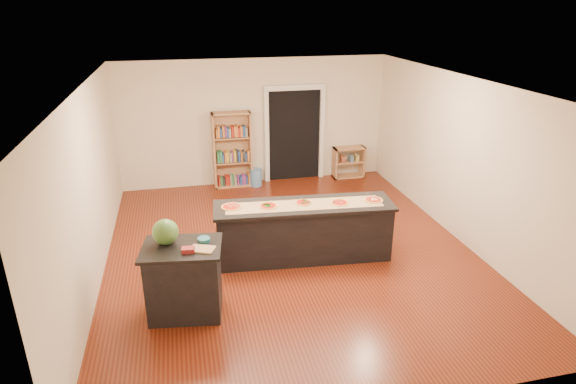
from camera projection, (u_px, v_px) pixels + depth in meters
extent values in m
cube|color=beige|center=(291.00, 173.00, 7.60)|extent=(6.00, 7.00, 2.80)
cube|color=maroon|center=(291.00, 251.00, 8.12)|extent=(6.00, 7.00, 0.01)
cube|color=white|center=(291.00, 84.00, 7.08)|extent=(6.00, 7.00, 0.01)
cube|color=black|center=(294.00, 135.00, 11.07)|extent=(1.20, 0.02, 2.10)
cube|color=silver|center=(267.00, 137.00, 10.89)|extent=(0.10, 0.08, 2.10)
cube|color=silver|center=(322.00, 134.00, 11.16)|extent=(0.10, 0.08, 2.10)
cube|color=silver|center=(295.00, 87.00, 10.62)|extent=(1.40, 0.08, 0.12)
cube|color=black|center=(304.00, 232.00, 7.78)|extent=(2.77, 0.69, 0.89)
cube|color=black|center=(304.00, 206.00, 7.61)|extent=(2.85, 0.77, 0.05)
cube|color=black|center=(185.00, 282.00, 6.36)|extent=(0.93, 0.65, 0.96)
cube|color=black|center=(181.00, 248.00, 6.17)|extent=(1.01, 0.74, 0.04)
cube|color=tan|center=(232.00, 150.00, 10.67)|extent=(0.85, 0.30, 1.70)
cube|color=tan|center=(349.00, 162.00, 11.42)|extent=(0.74, 0.32, 0.74)
cylinder|color=#5383BA|center=(256.00, 177.00, 10.93)|extent=(0.27, 0.27, 0.40)
cube|color=#A07D52|center=(304.00, 205.00, 7.58)|extent=(2.50, 0.66, 0.00)
sphere|color=#144214|center=(165.00, 232.00, 6.18)|extent=(0.34, 0.34, 0.34)
cube|color=tan|center=(202.00, 249.00, 6.08)|extent=(0.36, 0.31, 0.02)
cube|color=maroon|center=(188.00, 250.00, 6.02)|extent=(0.17, 0.13, 0.06)
cylinder|color=#195966|center=(204.00, 240.00, 6.27)|extent=(0.16, 0.16, 0.06)
cylinder|color=tan|center=(232.00, 207.00, 7.48)|extent=(0.33, 0.33, 0.02)
cylinder|color=#A5190C|center=(232.00, 206.00, 7.48)|extent=(0.27, 0.27, 0.00)
cylinder|color=tan|center=(268.00, 206.00, 7.51)|extent=(0.30, 0.30, 0.02)
cylinder|color=#A5190C|center=(268.00, 205.00, 7.51)|extent=(0.24, 0.24, 0.00)
cylinder|color=tan|center=(303.00, 203.00, 7.64)|extent=(0.27, 0.27, 0.02)
cylinder|color=#A5190C|center=(303.00, 202.00, 7.63)|extent=(0.22, 0.22, 0.00)
cylinder|color=tan|center=(340.00, 203.00, 7.63)|extent=(0.29, 0.29, 0.02)
cylinder|color=#A5190C|center=(340.00, 202.00, 7.63)|extent=(0.24, 0.24, 0.00)
cylinder|color=tan|center=(374.00, 200.00, 7.74)|extent=(0.28, 0.28, 0.02)
cylinder|color=#A5190C|center=(374.00, 199.00, 7.74)|extent=(0.23, 0.23, 0.00)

